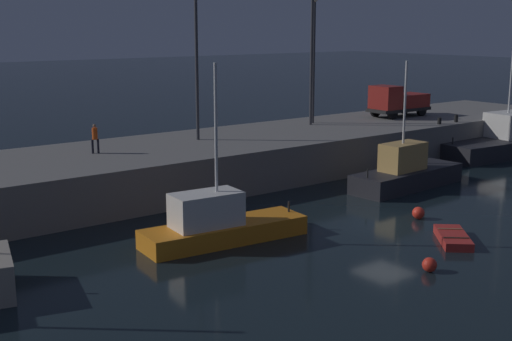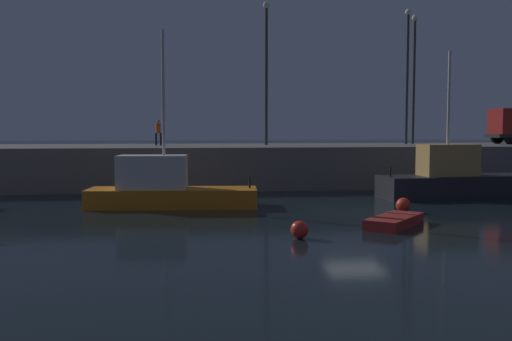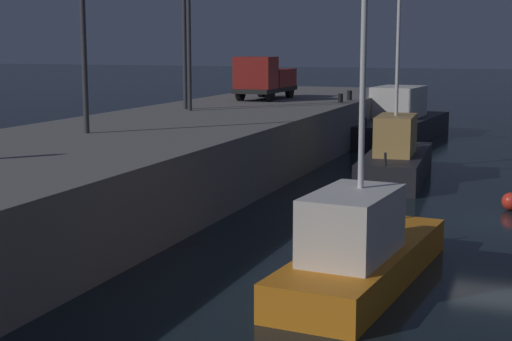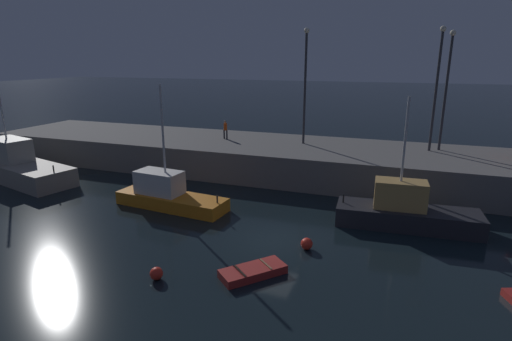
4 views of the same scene
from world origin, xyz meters
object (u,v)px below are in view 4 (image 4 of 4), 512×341
Objects in this scene: mooring_buoy_near at (156,274)px; lamp_post_central at (447,83)px; fishing_boat_white at (167,194)px; dinghy_orange_near at (253,271)px; dockworker at (225,129)px; mooring_buoy_mid at (307,244)px; fishing_boat_orange at (19,167)px; fishing_boat_blue at (405,212)px; lamp_post_east at (437,81)px; lamp_post_west at (305,79)px.

mooring_buoy_near is 0.06× the size of lamp_post_central.
dinghy_orange_near is at bearing -37.10° from fishing_boat_white.
mooring_buoy_near is at bearing -74.80° from dockworker.
mooring_buoy_mid is (10.08, -2.98, -0.55)m from fishing_boat_white.
fishing_boat_orange reaches higher than mooring_buoy_mid.
fishing_boat_white is 0.88× the size of lamp_post_central.
lamp_post_east is at bearing 81.47° from fishing_boat_blue.
lamp_post_west is 1.04× the size of lamp_post_central.
dinghy_orange_near is (-6.38, -8.20, -0.72)m from fishing_boat_blue.
fishing_boat_orange is 24.28m from lamp_post_west.
lamp_post_west is at bearing 61.12° from fishing_boat_white.
dockworker is (-10.80, 14.03, 3.12)m from mooring_buoy_mid.
fishing_boat_white reaches higher than mooring_buoy_mid.
lamp_post_west reaches higher than mooring_buoy_mid.
mooring_buoy_near is (-10.27, -10.00, -0.62)m from fishing_boat_blue.
fishing_boat_white is 12.84× the size of mooring_buoy_mid.
lamp_post_east is (1.54, 10.25, 6.92)m from fishing_boat_blue.
lamp_post_central is (17.04, 12.69, 6.84)m from fishing_boat_white.
lamp_post_east is (16.30, 12.10, 6.98)m from fishing_boat_white.
dinghy_orange_near is 5.18× the size of mooring_buoy_near.
mooring_buoy_mid is at bearing 63.27° from dinghy_orange_near.
dockworker is at bearing 93.75° from fishing_boat_white.
fishing_boat_white is 4.84× the size of dockworker.
lamp_post_west is at bearing 104.50° from mooring_buoy_mid.
fishing_boat_blue is 14.56m from lamp_post_west.
fishing_boat_white is 21.47m from lamp_post_east.
lamp_post_west is (1.85, 19.63, 7.57)m from mooring_buoy_near.
mooring_buoy_mid is at bearing -9.78° from fishing_boat_orange.
fishing_boat_white reaches higher than mooring_buoy_near.
dockworker is (-15.49, 9.19, 2.52)m from fishing_boat_blue.
mooring_buoy_near is 0.06× the size of lamp_post_east.
mooring_buoy_near is at bearing -26.24° from fishing_boat_orange.
fishing_boat_blue is at bearing -101.86° from lamp_post_central.
fishing_boat_orange reaches higher than fishing_boat_blue.
fishing_boat_white is at bearing -143.41° from lamp_post_east.
fishing_boat_blue is at bearing 44.23° from mooring_buoy_near.
dinghy_orange_near is at bearing -113.24° from lamp_post_east.
fishing_boat_white is 0.85× the size of lamp_post_west.
fishing_boat_blue is at bearing -30.69° from dockworker.
fishing_boat_white is at bearing -172.84° from fishing_boat_blue.
mooring_buoy_mid is 0.07× the size of lamp_post_east.
fishing_boat_orange is at bearing 153.76° from mooring_buoy_near.
fishing_boat_orange is 1.20× the size of lamp_post_east.
dockworker reaches higher than mooring_buoy_near.
fishing_boat_white reaches higher than dinghy_orange_near.
lamp_post_central is (0.74, 0.59, -0.14)m from lamp_post_east.
mooring_buoy_mid is at bearing -112.43° from lamp_post_east.
fishing_boat_blue is 0.87× the size of lamp_post_west.
fishing_boat_blue is 0.73× the size of fishing_boat_orange.
fishing_boat_orange reaches higher than fishing_boat_white.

